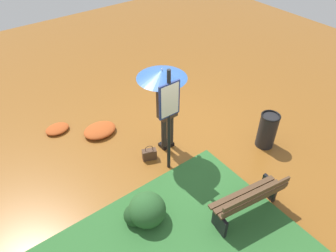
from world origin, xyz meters
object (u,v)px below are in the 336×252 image
Objects in this scene: info_sign_post at (169,112)px; park_bench at (249,200)px; handbag at (149,154)px; person_with_umbrella at (164,90)px; trash_bin at (267,130)px.

info_sign_post is 1.64× the size of park_bench.
handbag is (0.19, -0.45, -1.32)m from info_sign_post.
handbag is at bearing -74.99° from park_bench.
info_sign_post is 6.22× the size of handbag.
person_with_umbrella is 5.53× the size of handbag.
handbag is at bearing -27.10° from trash_bin.
park_bench is at bearing 30.63° from trash_bin.
trash_bin is (-2.13, 0.74, -1.03)m from info_sign_post.
trash_bin reaches higher than park_bench.
info_sign_post is 2.09m from park_bench.
info_sign_post reaches higher than trash_bin.
trash_bin is at bearing -149.37° from park_bench.
handbag is at bearing -67.48° from info_sign_post.
trash_bin is at bearing 146.39° from person_with_umbrella.
person_with_umbrella is at bearing -172.96° from handbag.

